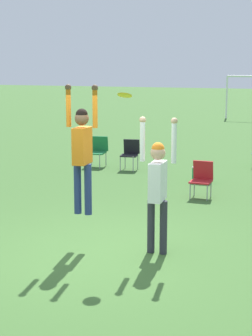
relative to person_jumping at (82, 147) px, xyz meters
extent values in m
plane|color=#3D662D|center=(0.34, -0.18, -1.67)|extent=(120.00, 120.00, 0.00)
cylinder|color=navy|center=(-0.09, 0.00, -0.70)|extent=(0.12, 0.12, 0.84)
cylinder|color=navy|center=(0.09, 0.00, -0.70)|extent=(0.12, 0.12, 0.84)
cube|color=orange|center=(0.00, 0.00, 0.01)|extent=(0.23, 0.43, 0.60)
sphere|color=brown|center=(0.00, 0.00, 0.45)|extent=(0.23, 0.23, 0.23)
sphere|color=black|center=(0.00, 0.00, 0.52)|extent=(0.19, 0.19, 0.19)
cylinder|color=orange|center=(-0.23, 0.00, 0.63)|extent=(0.08, 0.08, 0.63)
sphere|color=brown|center=(-0.23, 0.00, 0.94)|extent=(0.10, 0.10, 0.10)
cylinder|color=orange|center=(0.23, 0.00, 0.63)|extent=(0.08, 0.08, 0.63)
sphere|color=brown|center=(0.23, 0.00, 0.94)|extent=(0.10, 0.10, 0.10)
cylinder|color=#2D2D38|center=(1.16, 0.08, -1.24)|extent=(0.12, 0.12, 0.87)
cylinder|color=#2D2D38|center=(1.36, 0.08, -1.24)|extent=(0.12, 0.12, 0.87)
cube|color=white|center=(1.26, 0.08, -0.50)|extent=(0.23, 0.47, 0.61)
sphere|color=tan|center=(1.26, 0.08, -0.04)|extent=(0.23, 0.23, 0.23)
sphere|color=orange|center=(1.26, 0.08, 0.02)|extent=(0.20, 0.20, 0.20)
cylinder|color=white|center=(1.00, 0.08, 0.13)|extent=(0.08, 0.08, 0.65)
sphere|color=tan|center=(1.00, 0.08, 0.46)|extent=(0.10, 0.10, 0.10)
cylinder|color=white|center=(1.51, 0.08, 0.13)|extent=(0.08, 0.08, 0.65)
sphere|color=tan|center=(1.51, 0.08, 0.46)|extent=(0.10, 0.10, 0.10)
cylinder|color=yellow|center=(0.72, 0.05, 0.84)|extent=(0.23, 0.22, 0.09)
cylinder|color=gray|center=(0.86, 3.79, -1.47)|extent=(0.02, 0.02, 0.39)
cylinder|color=gray|center=(1.25, 3.79, -1.47)|extent=(0.02, 0.02, 0.39)
cylinder|color=gray|center=(0.86, 4.18, -1.47)|extent=(0.02, 0.02, 0.39)
cylinder|color=gray|center=(1.25, 4.18, -1.47)|extent=(0.02, 0.02, 0.39)
cube|color=#B21E23|center=(1.05, 3.98, -1.29)|extent=(0.46, 0.46, 0.04)
cube|color=#B21E23|center=(1.05, 4.19, -1.06)|extent=(0.46, 0.12, 0.43)
cylinder|color=gray|center=(-2.96, 6.46, -1.45)|extent=(0.02, 0.02, 0.43)
cylinder|color=gray|center=(-2.49, 6.46, -1.45)|extent=(0.02, 0.02, 0.43)
cylinder|color=gray|center=(-2.96, 6.93, -1.45)|extent=(0.02, 0.02, 0.43)
cylinder|color=gray|center=(-2.49, 6.93, -1.45)|extent=(0.02, 0.02, 0.43)
cube|color=#1E753D|center=(-2.73, 6.70, -1.26)|extent=(0.63, 0.63, 0.04)
cube|color=#1E753D|center=(-2.73, 6.96, -1.01)|extent=(0.56, 0.19, 0.45)
cylinder|color=gray|center=(-1.82, 6.37, -1.45)|extent=(0.02, 0.02, 0.44)
cylinder|color=gray|center=(-1.43, 6.37, -1.45)|extent=(0.02, 0.02, 0.44)
cylinder|color=gray|center=(-1.82, 6.76, -1.45)|extent=(0.02, 0.02, 0.44)
cylinder|color=gray|center=(-1.43, 6.76, -1.45)|extent=(0.02, 0.02, 0.44)
cube|color=black|center=(-1.63, 6.56, -1.25)|extent=(0.53, 0.53, 0.04)
cube|color=black|center=(-1.63, 6.77, -1.02)|extent=(0.47, 0.19, 0.42)
cube|color=#2D8C4C|center=(0.69, 5.73, -1.49)|extent=(0.46, 0.30, 0.37)
cube|color=silver|center=(0.69, 5.73, -1.29)|extent=(0.47, 0.31, 0.02)
cylinder|color=white|center=(-1.92, 22.74, -0.52)|extent=(0.10, 0.10, 2.30)
camera|label=1|loc=(3.83, -8.14, 1.33)|focal=60.00mm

